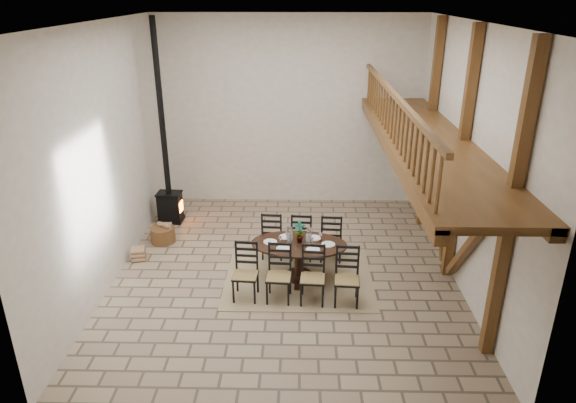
{
  "coord_description": "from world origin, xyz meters",
  "views": [
    {
      "loc": [
        0.26,
        -9.46,
        5.53
      ],
      "look_at": [
        0.05,
        0.4,
        1.44
      ],
      "focal_mm": 32.0,
      "sensor_mm": 36.0,
      "label": 1
    }
  ],
  "objects_px": {
    "dining_table": "(299,263)",
    "wood_stove": "(168,179)",
    "log_basket": "(163,234)",
    "log_stack": "(139,254)"
  },
  "relations": [
    {
      "from": "log_basket",
      "to": "log_stack",
      "type": "relative_size",
      "value": 1.63
    },
    {
      "from": "wood_stove",
      "to": "log_basket",
      "type": "distance_m",
      "value": 1.5
    },
    {
      "from": "dining_table",
      "to": "log_basket",
      "type": "distance_m",
      "value": 3.61
    },
    {
      "from": "wood_stove",
      "to": "dining_table",
      "type": "bearing_deg",
      "value": -37.79
    },
    {
      "from": "dining_table",
      "to": "wood_stove",
      "type": "bearing_deg",
      "value": 143.32
    },
    {
      "from": "wood_stove",
      "to": "log_basket",
      "type": "height_order",
      "value": "wood_stove"
    },
    {
      "from": "dining_table",
      "to": "wood_stove",
      "type": "relative_size",
      "value": 0.48
    },
    {
      "from": "dining_table",
      "to": "log_basket",
      "type": "bearing_deg",
      "value": 156.65
    },
    {
      "from": "dining_table",
      "to": "log_basket",
      "type": "xyz_separation_m",
      "value": [
        -3.2,
        1.66,
        -0.2
      ]
    },
    {
      "from": "dining_table",
      "to": "log_stack",
      "type": "distance_m",
      "value": 3.61
    }
  ]
}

